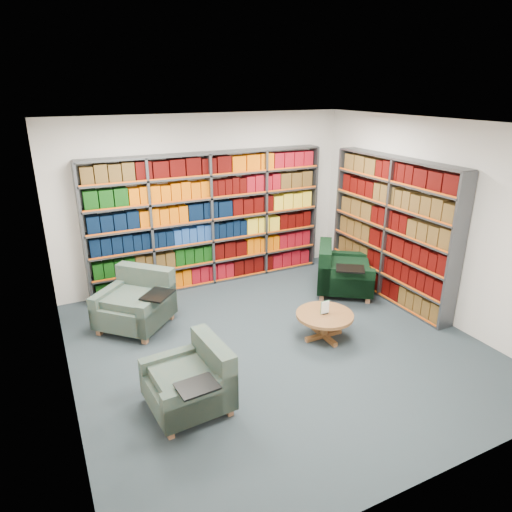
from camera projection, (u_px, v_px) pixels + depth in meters
name	position (u px, v px, depth m)	size (l,w,h in m)	color
room_shell	(278.00, 245.00, 5.50)	(5.02, 5.02, 2.82)	black
bookshelf_back	(210.00, 220.00, 7.57)	(4.00, 0.28, 2.20)	#47494F
bookshelf_right	(391.00, 230.00, 7.08)	(0.28, 2.50, 2.20)	#47494F
chair_teal_left	(138.00, 304.00, 6.42)	(1.22, 1.22, 0.79)	#062D39
chair_green_right	(340.00, 274.00, 7.44)	(1.22, 1.23, 0.79)	black
chair_teal_front	(194.00, 382.00, 4.77)	(0.84, 0.96, 0.71)	#062D39
coffee_table	(325.00, 319.00, 6.07)	(0.77, 0.77, 0.54)	brown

